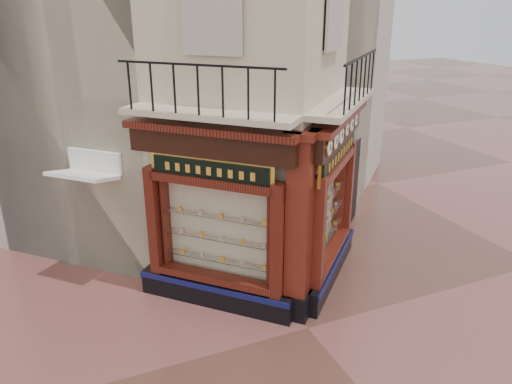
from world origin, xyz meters
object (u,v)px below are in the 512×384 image
clock_c (341,135)px  awning (96,282)px  clock_e (351,124)px  signboard_right (338,153)px  signboard_left (210,170)px  clock_a (329,147)px  clock_b (335,141)px  clock_f (355,119)px  clock_d (346,129)px  corner_pilaster (299,231)px

clock_c → awning: 6.59m
clock_e → signboard_right: size_ratio=0.16×
awning → clock_e: bearing=-150.8°
signboard_left → signboard_right: bearing=-135.0°
awning → signboard_left: 4.33m
awning → clock_a: bearing=-170.8°
awning → signboard_left: size_ratio=0.71×
clock_b → clock_f: size_ratio=1.16×
clock_d → awning: bearing=114.7°
clock_b → awning: size_ratio=0.27×
clock_a → clock_f: size_ratio=1.11×
clock_e → clock_b: bearing=180.0°
clock_c → awning: clock_c is taller
signboard_right → clock_d: bearing=-37.9°
signboard_left → signboard_right: size_ratio=0.87×
clock_e → signboard_right: clock_e is taller
clock_a → clock_d: clock_a is taller
clock_f → signboard_left: clock_f is taller
clock_c → clock_f: 1.55m
clock_a → signboard_right: (0.92, 1.07, -0.52)m
corner_pilaster → signboard_right: corner_pilaster is taller
clock_b → clock_f: clock_b is taller
clock_a → clock_c: clock_c is taller
signboard_left → signboard_right: 2.92m
clock_c → awning: (-4.98, 2.36, -3.62)m
signboard_left → signboard_right: signboard_right is taller
clock_d → signboard_left: bearing=135.4°
clock_b → clock_d: size_ratio=1.14×
corner_pilaster → clock_d: 2.56m
clock_e → awning: (-5.72, 1.62, -3.62)m
clock_b → signboard_left: (-2.37, 0.71, -0.52)m
clock_b → signboard_left: 2.53m
corner_pilaster → clock_e: 2.96m
clock_c → signboard_left: size_ratio=0.21×
clock_c → clock_e: 1.05m
clock_e → signboard_right: bearing=170.3°
clock_c → clock_d: size_ratio=1.26×
clock_c → clock_f: (1.10, 1.10, 0.00)m
clock_f → signboard_left: size_ratio=0.16×
corner_pilaster → clock_f: corner_pilaster is taller
clock_d → signboard_right: size_ratio=0.15×
clock_f → signboard_right: (-0.89, -0.74, -0.52)m
clock_f → corner_pilaster: bearing=171.6°
clock_c → clock_e: clock_c is taller
clock_f → clock_b: bearing=-180.0°
clock_c → signboard_right: bearing=15.5°
clock_d → signboard_left: clock_d is taller
clock_b → signboard_left: clock_b is taller
clock_a → clock_f: clock_a is taller
corner_pilaster → clock_a: (0.54, -0.06, 1.67)m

